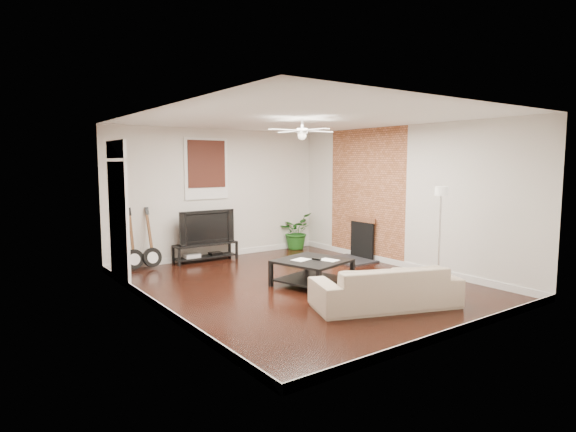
# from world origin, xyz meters

# --- Properties ---
(room) EXTENTS (5.01, 6.01, 2.81)m
(room) POSITION_xyz_m (0.00, 0.00, 1.40)
(room) COLOR black
(room) RESTS_ON ground
(brick_accent) EXTENTS (0.02, 2.20, 2.80)m
(brick_accent) POSITION_xyz_m (2.49, 1.00, 1.40)
(brick_accent) COLOR #995531
(brick_accent) RESTS_ON floor
(fireplace) EXTENTS (0.80, 1.10, 0.92)m
(fireplace) POSITION_xyz_m (2.20, 1.00, 0.46)
(fireplace) COLOR black
(fireplace) RESTS_ON floor
(window_back) EXTENTS (1.00, 0.06, 1.30)m
(window_back) POSITION_xyz_m (-0.30, 2.97, 1.95)
(window_back) COLOR #36140E
(window_back) RESTS_ON wall_back
(door_left) EXTENTS (0.08, 1.00, 2.50)m
(door_left) POSITION_xyz_m (-2.46, 1.90, 1.25)
(door_left) COLOR white
(door_left) RESTS_ON wall_left
(tv_stand) EXTENTS (1.37, 0.36, 0.38)m
(tv_stand) POSITION_xyz_m (-0.45, 2.78, 0.19)
(tv_stand) COLOR black
(tv_stand) RESTS_ON floor
(tv) EXTENTS (1.22, 0.16, 0.70)m
(tv) POSITION_xyz_m (-0.45, 2.80, 0.74)
(tv) COLOR black
(tv) RESTS_ON tv_stand
(coffee_table) EXTENTS (1.29, 1.29, 0.44)m
(coffee_table) POSITION_xyz_m (0.13, -0.12, 0.22)
(coffee_table) COLOR black
(coffee_table) RESTS_ON floor
(sofa) EXTENTS (2.25, 1.50, 0.61)m
(sofa) POSITION_xyz_m (0.24, -1.68, 0.31)
(sofa) COLOR tan
(sofa) RESTS_ON floor
(floor_lamp) EXTENTS (0.36, 0.36, 1.71)m
(floor_lamp) POSITION_xyz_m (1.59, -1.58, 0.85)
(floor_lamp) COLOR white
(floor_lamp) RESTS_ON floor
(potted_plant) EXTENTS (1.02, 1.00, 0.87)m
(potted_plant) POSITION_xyz_m (1.96, 2.82, 0.43)
(potted_plant) COLOR #1E5B1A
(potted_plant) RESTS_ON floor
(guitar_left) EXTENTS (0.38, 0.27, 1.24)m
(guitar_left) POSITION_xyz_m (-1.98, 2.75, 0.62)
(guitar_left) COLOR black
(guitar_left) RESTS_ON floor
(guitar_right) EXTENTS (0.41, 0.31, 1.24)m
(guitar_right) POSITION_xyz_m (-1.63, 2.72, 0.62)
(guitar_right) COLOR black
(guitar_right) RESTS_ON floor
(ceiling_fan) EXTENTS (1.24, 1.24, 0.32)m
(ceiling_fan) POSITION_xyz_m (0.00, 0.00, 2.60)
(ceiling_fan) COLOR white
(ceiling_fan) RESTS_ON ceiling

